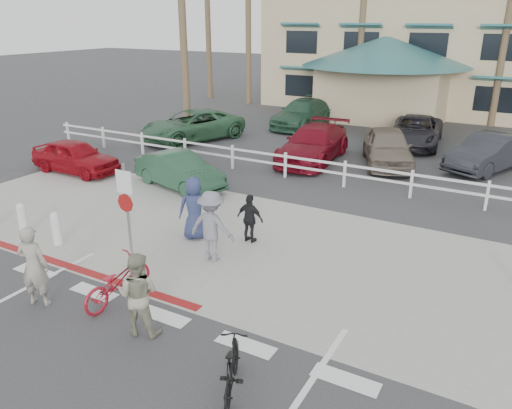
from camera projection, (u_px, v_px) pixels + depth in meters
The scene contains 29 objects.
ground at pixel (144, 331), 9.95m from camera, with size 140.00×140.00×0.00m, color #333335.
bike_path at pixel (64, 393), 8.32m from camera, with size 12.00×16.00×0.01m, color #333335.
sidewalk_plaza at pixel (254, 246), 13.62m from camera, with size 22.00×7.00×0.01m, color gray.
cross_street at pixel (312, 202), 16.89m from camera, with size 40.00×5.00×0.01m, color #333335.
parking_lot at pixel (388, 143), 24.65m from camera, with size 50.00×16.00×0.01m, color #333335.
curb_red at pixel (83, 271), 12.30m from camera, with size 7.00×0.25×0.02m, color maroon.
rail_fence at pixel (347, 175), 18.12m from camera, with size 29.40×0.16×1.00m, color silver, non-canonical shape.
building at pixel (481, 20), 32.35m from camera, with size 28.00×16.00×11.30m, color #C9B48A, non-canonical shape.
sign_post at pixel (127, 209), 12.28m from camera, with size 0.50×0.10×2.90m, color gray, non-canonical shape.
bollard_0 at pixel (57, 228), 13.61m from camera, with size 0.26×0.26×0.95m, color silver, non-canonical shape.
bollard_1 at pixel (23, 219), 14.24m from camera, with size 0.26×0.26×0.95m, color silver, non-canonical shape.
palm_1 at pixel (248, 6), 33.53m from camera, with size 4.00×4.00×13.00m, color black, non-canonical shape.
palm_5 at pixel (511, 4), 26.24m from camera, with size 4.00×4.00×13.00m, color black, non-canonical shape.
palm_10 at pixel (182, 14), 24.63m from camera, with size 4.00×4.00×12.00m, color black, non-canonical shape.
bike_red at pixel (118, 281), 10.85m from camera, with size 0.66×1.89×0.99m, color maroon.
rider_red at pixel (34, 266), 10.60m from camera, with size 0.67×0.44×1.84m, color gray.
bike_black at pixel (232, 368), 8.19m from camera, with size 0.45×1.60×0.96m, color black.
rider_black at pixel (138, 294), 9.63m from camera, with size 0.84×0.66×1.73m, color gray.
pedestrian_a at pixel (212, 226), 12.56m from camera, with size 1.20×0.69×1.86m, color slate.
pedestrian_child at pixel (250, 219), 13.67m from camera, with size 0.81×0.34×1.39m, color black.
pedestrian_b at pixel (194, 208), 13.86m from camera, with size 0.87×0.57×1.79m, color navy.
car_white_sedan at pixel (179, 170), 18.14m from camera, with size 1.34×3.85×1.27m, color #224A32.
car_red_compact at pixel (75, 156), 19.88m from camera, with size 1.54×3.83×1.31m, color maroon.
lot_car_0 at pixel (192, 126), 25.04m from camera, with size 2.46×5.34×1.48m, color #305E3D.
lot_car_1 at pixel (313, 144), 21.45m from camera, with size 2.09×5.14×1.49m, color maroon.
lot_car_2 at pixel (388, 147), 20.82m from camera, with size 1.82×4.52×1.54m, color #706457.
lot_car_3 at pixel (490, 152), 20.15m from camera, with size 1.55×4.44×1.46m, color #222429.
lot_car_4 at pixel (303, 113), 28.13m from camera, with size 2.10×5.17×1.50m, color #274E39.
lot_car_5 at pixel (415, 131), 24.05m from camera, with size 2.30×4.99×1.39m, color black.
Camera 1 is at (6.05, -6.25, 5.90)m, focal length 35.00 mm.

